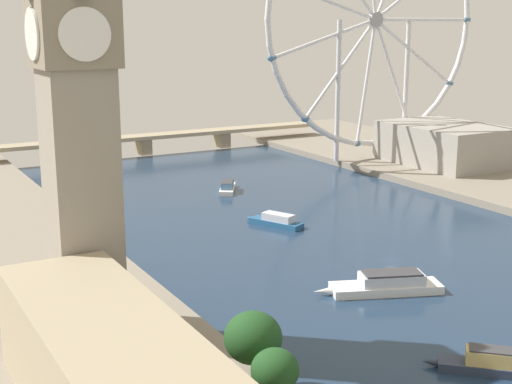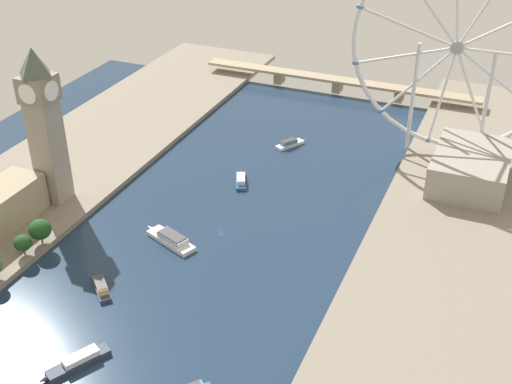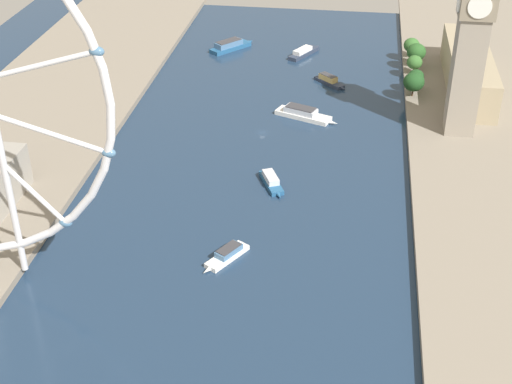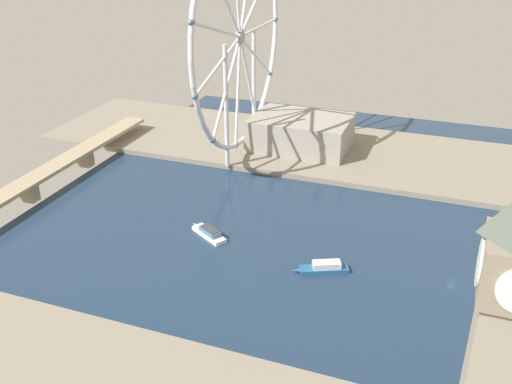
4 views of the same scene
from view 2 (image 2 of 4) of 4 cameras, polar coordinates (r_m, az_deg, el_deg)
ground_plane at (r=351.46m, az=-3.00°, el=-3.26°), size 403.67×403.67×0.00m
riverbank_left at (r=408.68m, az=-17.96°, el=0.61°), size 90.00×520.00×3.00m
riverbank_right at (r=325.83m, az=16.04°, el=-7.37°), size 90.00×520.00×3.00m
clock_tower at (r=368.83m, az=-17.61°, el=5.55°), size 17.22×17.22×86.53m
ferris_wheel at (r=410.16m, az=16.76°, el=11.62°), size 126.48×3.20×131.28m
riverside_hall at (r=402.63m, az=17.82°, el=1.97°), size 41.31×58.66×19.07m
river_bridge at (r=522.89m, az=7.00°, el=9.34°), size 215.67×12.27×10.35m
tour_boat_1 at (r=343.01m, az=-7.27°, el=-3.99°), size 34.16×18.62×5.65m
tour_boat_2 at (r=436.12m, az=2.90°, el=4.16°), size 15.27×21.86×4.51m
tour_boat_3 at (r=392.95m, az=-1.30°, el=1.04°), size 13.45×22.95×4.55m
tour_boat_4 at (r=283.49m, az=-14.98°, el=-13.80°), size 18.36×29.07×4.79m
tour_boat_5 at (r=317.64m, az=-13.09°, el=-7.87°), size 19.77×18.90×5.34m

